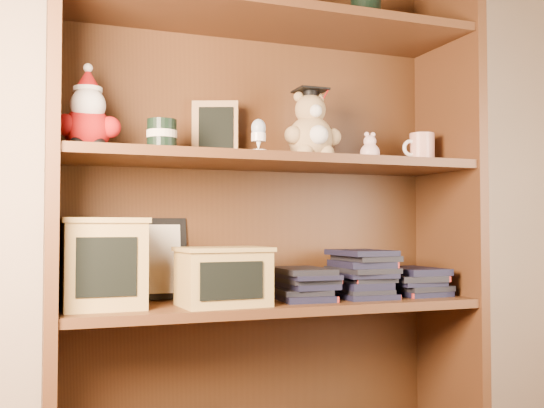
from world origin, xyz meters
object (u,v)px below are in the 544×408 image
(grad_teddy_bear, at_px, (311,132))
(teacher_mug, at_px, (421,149))
(bookcase, at_px, (265,219))
(treats_box, at_px, (103,262))

(grad_teddy_bear, distance_m, teacher_mug, 0.37)
(bookcase, bearing_deg, grad_teddy_bear, -25.30)
(treats_box, bearing_deg, grad_teddy_bear, -0.53)
(grad_teddy_bear, relative_size, teacher_mug, 1.97)
(teacher_mug, height_order, treats_box, teacher_mug)
(bookcase, height_order, grad_teddy_bear, bookcase)
(teacher_mug, bearing_deg, treats_box, -179.94)
(treats_box, bearing_deg, bookcase, 6.45)
(bookcase, height_order, teacher_mug, bookcase)
(bookcase, xyz_separation_m, teacher_mug, (0.49, -0.05, 0.22))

